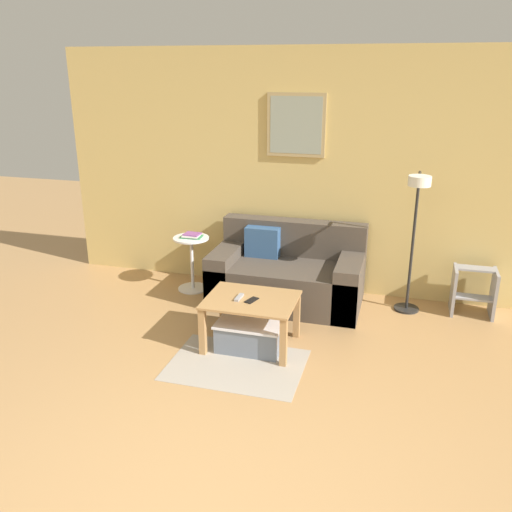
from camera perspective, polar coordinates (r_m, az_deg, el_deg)
The scene contains 11 objects.
wall_back at distance 5.78m, azimuth 5.97°, elevation 8.62°, with size 5.60×0.09×2.55m.
area_rug at distance 4.60m, azimuth -2.07°, elevation -11.34°, with size 1.11×0.81×0.01m, color #A39989.
couch at distance 5.66m, azimuth 3.32°, elevation -2.04°, with size 1.53×0.85×0.81m.
coffee_table at distance 4.74m, azimuth -0.52°, elevation -5.52°, with size 0.78×0.61×0.45m.
storage_bin at distance 4.80m, azimuth -0.51°, elevation -8.17°, with size 0.58×0.44×0.26m.
floor_lamp at distance 5.27m, azimuth 16.44°, elevation 3.64°, with size 0.25×0.51×1.43m.
side_table at distance 5.96m, azimuth -6.77°, elevation -0.24°, with size 0.39×0.39×0.60m.
book_stack at distance 5.88m, azimuth -6.78°, elevation 2.15°, with size 0.24×0.17×0.04m.
remote_control at distance 4.70m, azimuth -1.79°, elevation -4.38°, with size 0.04×0.15×0.02m, color #99999E.
cell_phone at distance 4.66m, azimuth -0.47°, elevation -4.67°, with size 0.07×0.14×0.01m, color black.
step_stool at distance 5.79m, azimuth 21.92°, elevation -3.35°, with size 0.41×0.32×0.47m.
Camera 1 is at (0.97, -2.08, 2.35)m, focal length 38.00 mm.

